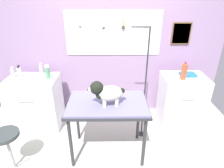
{
  "coord_description": "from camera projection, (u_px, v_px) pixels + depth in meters",
  "views": [
    {
      "loc": [
        0.05,
        -1.97,
        2.12
      ],
      "look_at": [
        0.07,
        0.23,
        1.05
      ],
      "focal_mm": 30.51,
      "sensor_mm": 36.0,
      "label": 1
    }
  ],
  "objects": [
    {
      "name": "soda_bottle",
      "position": [
        184.0,
        71.0,
        2.84
      ],
      "size": [
        0.08,
        0.08,
        0.27
      ],
      "color": "#B84927",
      "rests_on": "cabinet_right"
    },
    {
      "name": "grooming_table",
      "position": [
        107.0,
        108.0,
        2.5
      ],
      "size": [
        1.05,
        0.66,
        0.83
      ],
      "color": "#2D2D33",
      "rests_on": "ground"
    },
    {
      "name": "counter_left",
      "position": [
        36.0,
        103.0,
        3.2
      ],
      "size": [
        0.8,
        0.58,
        0.88
      ],
      "color": "white",
      "rests_on": "ground"
    },
    {
      "name": "stool",
      "position": [
        7.0,
        140.0,
        2.34
      ],
      "size": [
        0.33,
        0.33,
        0.58
      ],
      "color": "#9E9EA3",
      "rests_on": "ground"
    },
    {
      "name": "rear_wall_panel",
      "position": [
        108.0,
        52.0,
        3.34
      ],
      "size": [
        4.0,
        0.11,
        2.3
      ],
      "color": "#997BA2",
      "rests_on": "ground"
    },
    {
      "name": "supply_tray",
      "position": [
        188.0,
        74.0,
        3.02
      ],
      "size": [
        0.24,
        0.18,
        0.04
      ],
      "color": "blue",
      "rests_on": "cabinet_right"
    },
    {
      "name": "dog",
      "position": [
        106.0,
        92.0,
        2.33
      ],
      "size": [
        0.46,
        0.25,
        0.33
      ],
      "color": "beige",
      "rests_on": "grooming_table"
    },
    {
      "name": "spray_bottle_short",
      "position": [
        48.0,
        73.0,
        2.99
      ],
      "size": [
        0.06,
        0.06,
        0.22
      ],
      "color": "#419756",
      "rests_on": "counter_left"
    },
    {
      "name": "shampoo_bottle",
      "position": [
        19.0,
        72.0,
        3.04
      ],
      "size": [
        0.06,
        0.06,
        0.2
      ],
      "color": "white",
      "rests_on": "counter_left"
    },
    {
      "name": "ground",
      "position": [
        107.0,
        159.0,
        2.71
      ],
      "size": [
        4.4,
        4.0,
        0.04
      ],
      "primitive_type": "cube",
      "color": "#B7B8A6"
    },
    {
      "name": "grooming_arm",
      "position": [
        144.0,
        91.0,
        2.79
      ],
      "size": [
        0.3,
        0.11,
        1.73
      ],
      "color": "#2D2D33",
      "rests_on": "ground"
    },
    {
      "name": "conditioner_bottle",
      "position": [
        41.0,
        70.0,
        3.14
      ],
      "size": [
        0.06,
        0.06,
        0.2
      ],
      "color": "#ABB3B9",
      "rests_on": "counter_left"
    },
    {
      "name": "cabinet_right",
      "position": [
        181.0,
        102.0,
        3.18
      ],
      "size": [
        0.68,
        0.54,
        0.92
      ],
      "color": "white",
      "rests_on": "ground"
    },
    {
      "name": "pump_bottle_white",
      "position": [
        13.0,
        73.0,
        3.02
      ],
      "size": [
        0.06,
        0.06,
        0.19
      ],
      "color": "#A9AAAF",
      "rests_on": "counter_left"
    }
  ]
}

